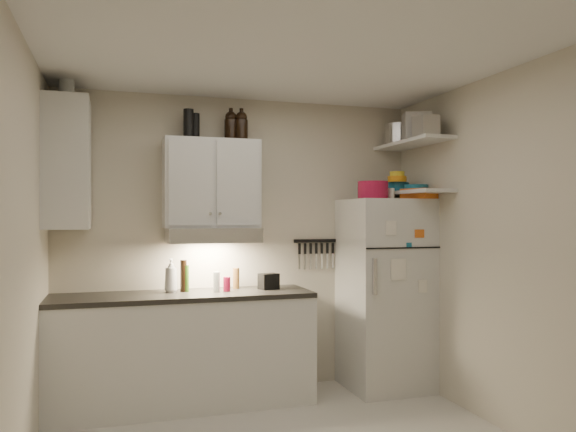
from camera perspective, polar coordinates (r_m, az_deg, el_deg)
name	(u,v)px	position (r m, az deg, el deg)	size (l,w,h in m)	color
ceiling	(293,51)	(3.74, 0.47, 16.46)	(3.20, 3.00, 0.02)	silver
back_wall	(241,244)	(5.05, -4.78, -2.84)	(3.20, 0.02, 2.60)	beige
left_wall	(17,261)	(3.46, -25.86, -4.10)	(0.02, 3.00, 2.60)	beige
right_wall	(504,250)	(4.37, 21.05, -3.27)	(0.02, 3.00, 2.60)	beige
base_cabinet	(183,352)	(4.78, -10.57, -13.43)	(2.10, 0.60, 0.88)	silver
countertop	(183,296)	(4.69, -10.57, -7.96)	(2.10, 0.62, 0.04)	black
upper_cabinet	(211,184)	(4.83, -7.81, 3.26)	(0.80, 0.33, 0.75)	silver
side_cabinet	(67,164)	(4.65, -21.51, 4.94)	(0.33, 0.55, 1.00)	silver
range_hood	(213,235)	(4.76, -7.68, -1.93)	(0.76, 0.46, 0.12)	silver
fridge	(385,293)	(5.19, 9.82, -7.76)	(0.70, 0.68, 1.70)	silver
shelf_hi	(412,143)	(5.16, 12.49, 7.22)	(0.30, 0.95, 0.03)	silver
shelf_lo	(412,193)	(5.13, 12.50, 2.34)	(0.30, 0.95, 0.03)	silver
knife_strip	(315,241)	(5.23, 2.80, -2.53)	(0.42, 0.02, 0.03)	black
dutch_oven	(373,190)	(4.98, 8.62, 2.61)	(0.27, 0.27, 0.15)	maroon
book_stack	(420,194)	(5.05, 13.24, 2.21)	(0.21, 0.27, 0.09)	orange
spice_jar	(391,194)	(5.04, 10.45, 2.24)	(0.06, 0.06, 0.10)	silver
stock_pot	(400,135)	(5.45, 11.29, 8.07)	(0.28, 0.28, 0.20)	silver
tin_a	(417,126)	(5.04, 12.93, 8.86)	(0.22, 0.20, 0.22)	#AAAAAD
tin_b	(426,126)	(4.83, 13.84, 8.90)	(0.17, 0.17, 0.17)	#AAAAAD
bowl_teal	(397,187)	(5.29, 11.03, 2.89)	(0.22, 0.22, 0.09)	#16607D
bowl_orange	(397,179)	(5.22, 11.02, 3.69)	(0.17, 0.17, 0.05)	orange
bowl_yellow	(397,174)	(5.22, 11.02, 4.21)	(0.13, 0.13, 0.04)	gold
plates	(416,188)	(5.09, 12.91, 2.82)	(0.21, 0.21, 0.05)	#16607D
growler_a	(231,126)	(4.96, -5.82, 9.09)	(0.11, 0.11, 0.27)	black
growler_b	(241,126)	(4.94, -4.76, 9.10)	(0.11, 0.11, 0.26)	black
thermos_a	(195,127)	(4.92, -9.43, 8.93)	(0.08, 0.08, 0.23)	black
thermos_b	(189,124)	(4.84, -10.07, 9.19)	(0.09, 0.09, 0.25)	black
side_jar	(67,89)	(4.74, -21.58, 11.89)	(0.12, 0.12, 0.16)	silver
soap_bottle	(171,273)	(4.75, -11.79, -5.72)	(0.12, 0.12, 0.31)	silver
pepper_mill	(236,278)	(4.91, -5.29, -6.32)	(0.06, 0.06, 0.18)	brown
oil_bottle	(187,278)	(4.76, -10.27, -6.26)	(0.04, 0.04, 0.22)	#2F5715
vinegar_bottle	(184,276)	(4.77, -10.57, -5.99)	(0.06, 0.06, 0.27)	black
clear_bottle	(217,282)	(4.72, -7.27, -6.65)	(0.06, 0.06, 0.17)	silver
red_jar	(227,284)	(4.74, -6.24, -6.89)	(0.06, 0.06, 0.12)	maroon
caddy	(269,281)	(4.86, -1.98, -6.65)	(0.16, 0.11, 0.13)	black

